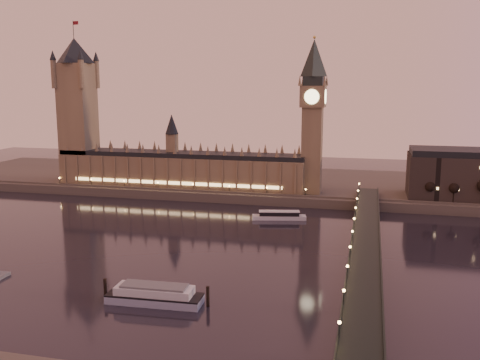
{
  "coord_description": "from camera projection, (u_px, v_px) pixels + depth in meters",
  "views": [
    {
      "loc": [
        92.38,
        -237.53,
        78.99
      ],
      "look_at": [
        25.3,
        35.0,
        28.58
      ],
      "focal_mm": 40.0,
      "sensor_mm": 36.0,
      "label": 1
    }
  ],
  "objects": [
    {
      "name": "palace_of_westminster",
      "position": [
        180.0,
        165.0,
        383.94
      ],
      "size": [
        180.0,
        26.62,
        52.0
      ],
      "color": "brown",
      "rests_on": "ground"
    },
    {
      "name": "westminster_bridge",
      "position": [
        364.0,
        250.0,
        240.18
      ],
      "size": [
        13.2,
        260.0,
        15.3
      ],
      "color": "black",
      "rests_on": "ground"
    },
    {
      "name": "big_ben",
      "position": [
        313.0,
        107.0,
        354.33
      ],
      "size": [
        17.68,
        17.68,
        104.0
      ],
      "color": "brown",
      "rests_on": "ground"
    },
    {
      "name": "bare_tree_1",
      "position": [
        456.0,
        187.0,
        329.94
      ],
      "size": [
        6.85,
        6.85,
        13.93
      ],
      "color": "black",
      "rests_on": "ground"
    },
    {
      "name": "moored_barge",
      "position": [
        155.0,
        295.0,
        195.11
      ],
      "size": [
        40.8,
        11.53,
        7.49
      ],
      "rotation": [
        0.0,
        0.0,
        0.05
      ],
      "color": "#8893AD",
      "rests_on": "ground"
    },
    {
      "name": "victoria_tower",
      "position": [
        77.0,
        102.0,
        394.95
      ],
      "size": [
        31.68,
        31.68,
        118.0
      ],
      "color": "brown",
      "rests_on": "ground"
    },
    {
      "name": "cruise_boat_a",
      "position": [
        279.0,
        216.0,
        316.64
      ],
      "size": [
        32.38,
        13.3,
        5.06
      ],
      "rotation": [
        0.0,
        0.0,
        0.21
      ],
      "color": "silver",
      "rests_on": "ground"
    },
    {
      "name": "ground",
      "position": [
        173.0,
        247.0,
        262.71
      ],
      "size": [
        700.0,
        700.0,
        0.0
      ],
      "primitive_type": "plane",
      "color": "black",
      "rests_on": "ground"
    },
    {
      "name": "bare_tree_0",
      "position": [
        430.0,
        186.0,
        333.53
      ],
      "size": [
        6.85,
        6.85,
        13.93
      ],
      "color": "black",
      "rests_on": "ground"
    },
    {
      "name": "far_embankment",
      "position": [
        286.0,
        184.0,
        412.81
      ],
      "size": [
        560.0,
        130.0,
        6.0
      ],
      "primitive_type": "cube",
      "color": "#423D35",
      "rests_on": "ground"
    }
  ]
}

